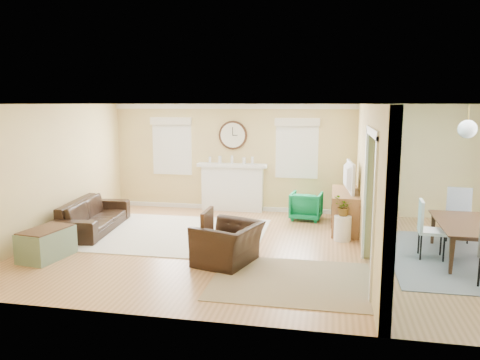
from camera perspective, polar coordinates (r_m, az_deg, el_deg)
name	(u,v)px	position (r m, az deg, el deg)	size (l,w,h in m)	color
floor	(280,249)	(8.58, 4.91, -8.42)	(9.00, 9.00, 0.00)	#A67142
wall_back	(295,159)	(11.24, 6.68, 2.56)	(9.00, 0.02, 2.60)	#E3CD7C
wall_front	(253,219)	(5.36, 1.57, -4.82)	(9.00, 0.02, 2.60)	#E3CD7C
wall_left	(51,171)	(9.83, -22.05, 0.97)	(0.02, 6.00, 2.60)	#E3CD7C
ceiling	(282,104)	(8.18, 5.17, 9.21)	(9.00, 6.00, 0.02)	white
partition	(368,175)	(8.53, 15.39, 0.53)	(0.17, 6.00, 2.60)	#E3CD7C
fireplace	(232,187)	(11.44, -0.94, -0.82)	(1.70, 0.30, 1.17)	white
wall_clock	(233,135)	(11.37, -0.87, 5.49)	(0.70, 0.07, 0.70)	#412415
window_left	(172,142)	(11.79, -8.29, 4.59)	(1.05, 0.13, 1.42)	white
window_right	(297,144)	(11.15, 6.96, 4.35)	(1.05, 0.13, 1.42)	white
pendant	(467,129)	(8.42, 25.99, 5.60)	(0.30, 0.30, 0.55)	gold
rug_cream	(180,234)	(9.57, -7.30, -6.54)	(3.34, 2.89, 0.02)	silver
rug_jute	(291,281)	(7.15, 6.29, -12.09)	(2.35, 1.92, 0.01)	#947E5B
rug_grey	(468,259)	(8.89, 26.09, -8.68)	(2.60, 3.25, 0.01)	slate
sofa	(93,215)	(10.15, -17.44, -4.15)	(2.21, 0.86, 0.64)	black
eames_chair	(228,244)	(7.74, -1.46, -7.75)	(1.04, 0.91, 0.68)	black
green_chair	(306,206)	(10.72, 8.07, -3.13)	(0.67, 0.69, 0.63)	#0A7B43
trunk	(47,244)	(8.66, -22.51, -7.17)	(0.67, 0.97, 0.52)	slate
credenza	(345,210)	(10.06, 12.64, -3.60)	(0.55, 1.61, 0.80)	#996740
tv	(345,177)	(9.93, 12.68, 0.41)	(1.08, 0.14, 0.62)	black
garden_stool	(343,228)	(9.24, 12.39, -5.77)	(0.33, 0.33, 0.48)	white
potted_plant	(343,206)	(9.13, 12.49, -3.15)	(0.34, 0.30, 0.38)	#337F33
dining_table	(470,242)	(8.81, 26.23, -6.74)	(1.82, 1.01, 0.64)	#412415
dining_chair_n	(459,211)	(9.84, 25.10, -3.39)	(0.54, 0.54, 1.01)	slate
dining_chair_w	(432,225)	(8.56, 22.40, -5.07)	(0.47, 0.47, 1.00)	white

